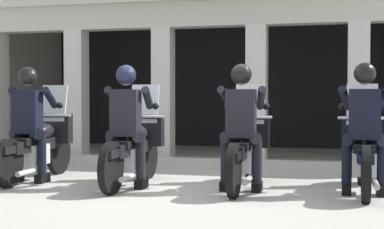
{
  "coord_description": "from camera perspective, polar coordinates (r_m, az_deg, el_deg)",
  "views": [
    {
      "loc": [
        1.91,
        -7.1,
        1.2
      ],
      "look_at": [
        0.0,
        0.49,
        0.94
      ],
      "focal_mm": 54.62,
      "sensor_mm": 36.0,
      "label": 1
    }
  ],
  "objects": [
    {
      "name": "police_officer_far_right",
      "position": [
        7.25,
        16.49,
        -0.22
      ],
      "size": [
        0.63,
        0.61,
        1.58
      ],
      "rotation": [
        0.0,
        0.0,
        -0.1
      ],
      "color": "black",
      "rests_on": "ground"
    },
    {
      "name": "ground_plane",
      "position": [
        10.35,
        3.41,
        -4.74
      ],
      "size": [
        80.0,
        80.0,
        0.0
      ],
      "primitive_type": "plane",
      "color": "#A8A59E"
    },
    {
      "name": "motorcycle_far_right",
      "position": [
        7.56,
        16.38,
        -3.46
      ],
      "size": [
        0.62,
        2.04,
        1.35
      ],
      "rotation": [
        0.0,
        0.0,
        -0.1
      ],
      "color": "black",
      "rests_on": "ground"
    },
    {
      "name": "police_officer_center_left",
      "position": [
        7.55,
        -6.41,
        -0.07
      ],
      "size": [
        0.63,
        0.61,
        1.58
      ],
      "rotation": [
        0.0,
        0.0,
        0.03
      ],
      "color": "black",
      "rests_on": "ground"
    },
    {
      "name": "police_officer_center_right",
      "position": [
        7.29,
        4.84,
        -0.14
      ],
      "size": [
        0.63,
        0.61,
        1.58
      ],
      "rotation": [
        0.0,
        0.0,
        0.03
      ],
      "color": "black",
      "rests_on": "ground"
    },
    {
      "name": "station_building",
      "position": [
        12.26,
        3.59,
        5.12
      ],
      "size": [
        9.63,
        3.93,
        3.01
      ],
      "color": "black",
      "rests_on": "ground"
    },
    {
      "name": "motorcycle_center_right",
      "position": [
        7.59,
        5.19,
        -3.37
      ],
      "size": [
        0.62,
        2.04,
        1.35
      ],
      "rotation": [
        0.0,
        0.0,
        0.03
      ],
      "color": "black",
      "rests_on": "ground"
    },
    {
      "name": "motorcycle_far_left",
      "position": [
        8.57,
        -14.67,
        -2.82
      ],
      "size": [
        0.62,
        2.04,
        1.35
      ],
      "rotation": [
        0.0,
        0.0,
        0.0
      ],
      "color": "black",
      "rests_on": "ground"
    },
    {
      "name": "motorcycle_center_left",
      "position": [
        7.85,
        -5.66,
        -3.2
      ],
      "size": [
        0.62,
        2.04,
        1.35
      ],
      "rotation": [
        0.0,
        0.0,
        0.03
      ],
      "color": "black",
      "rests_on": "ground"
    },
    {
      "name": "kerb_strip",
      "position": [
        9.97,
        1.05,
        -4.65
      ],
      "size": [
        9.13,
        0.24,
        0.12
      ],
      "primitive_type": "cube",
      "color": "#B7B5AD",
      "rests_on": "ground"
    },
    {
      "name": "police_officer_far_left",
      "position": [
        8.3,
        -15.65,
        0.05
      ],
      "size": [
        0.63,
        0.61,
        1.58
      ],
      "rotation": [
        0.0,
        0.0,
        0.0
      ],
      "color": "black",
      "rests_on": "ground"
    }
  ]
}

